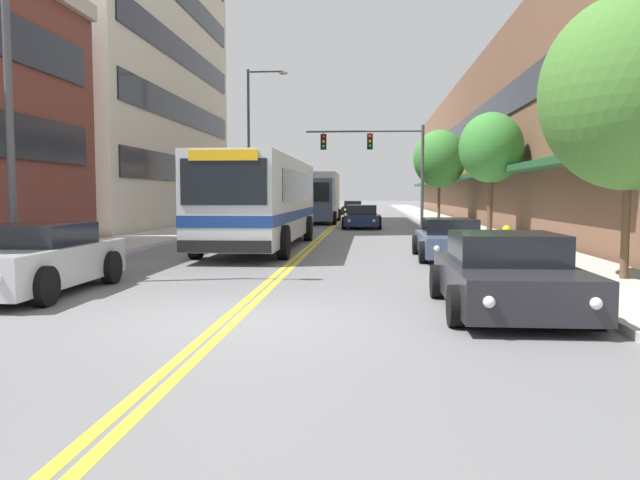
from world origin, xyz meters
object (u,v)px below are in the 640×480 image
object	(u,v)px
car_silver_parked_left_near	(34,260)
traffic_signal_mast	(380,154)
car_charcoal_parked_right_foreground	(507,275)
fire_hydrant	(506,241)
car_black_moving_lead	(353,208)
street_tree_right_mid	(491,148)
car_navy_moving_second	(362,217)
street_lamp_left_far	(254,134)
box_truck	(318,197)
street_tree_right_near	(630,93)
street_tree_right_far	(439,159)
street_lamp_left_near	(19,59)
city_bus	(263,198)
car_slate_blue_parked_right_mid	(450,240)
car_champagne_parked_left_mid	(275,212)
car_beige_parked_left_far	(255,218)

from	to	relation	value
car_silver_parked_left_near	traffic_signal_mast	xyz separation A→B (m)	(7.02, 25.82, 3.62)
car_charcoal_parked_right_foreground	fire_hydrant	xyz separation A→B (m)	(1.65, 7.70, -0.01)
car_charcoal_parked_right_foreground	car_black_moving_lead	distance (m)	46.00
car_charcoal_parked_right_foreground	car_black_moving_lead	xyz separation A→B (m)	(-3.66, 45.86, 0.01)
car_silver_parked_left_near	street_tree_right_mid	bearing A→B (deg)	53.14
car_navy_moving_second	street_lamp_left_far	world-z (taller)	street_lamp_left_far
car_black_moving_lead	box_truck	xyz separation A→B (m)	(-1.90, -15.32, 1.10)
street_lamp_left_far	street_tree_right_mid	xyz separation A→B (m)	(12.12, -11.45, -1.73)
street_tree_right_near	car_charcoal_parked_right_foreground	bearing A→B (deg)	-134.27
street_tree_right_far	fire_hydrant	distance (m)	22.07
traffic_signal_mast	street_lamp_left_near	xyz separation A→B (m)	(-7.77, -24.78, 0.37)
city_bus	street_lamp_left_near	bearing A→B (deg)	-109.76
car_slate_blue_parked_right_mid	car_silver_parked_left_near	bearing A→B (deg)	-141.15
car_charcoal_parked_right_foreground	car_silver_parked_left_near	bearing A→B (deg)	172.13
street_lamp_left_far	car_champagne_parked_left_mid	bearing A→B (deg)	82.86
car_black_moving_lead	traffic_signal_mast	size ratio (longest dim) A/B	0.66
car_silver_parked_left_near	street_tree_right_far	size ratio (longest dim) A/B	0.79
car_charcoal_parked_right_foreground	fire_hydrant	distance (m)	7.87
car_black_moving_lead	street_tree_right_mid	size ratio (longest dim) A/B	0.90
street_tree_right_near	street_tree_right_far	distance (m)	26.34
car_silver_parked_left_near	street_tree_right_near	world-z (taller)	street_tree_right_near
car_silver_parked_left_near	car_charcoal_parked_right_foreground	bearing A→B (deg)	-7.87
car_charcoal_parked_right_foreground	street_tree_right_mid	size ratio (longest dim) A/B	0.81
fire_hydrant	street_tree_right_mid	bearing A→B (deg)	82.30
city_bus	car_charcoal_parked_right_foreground	bearing A→B (deg)	-62.95
car_black_moving_lead	street_tree_right_near	size ratio (longest dim) A/B	0.79
car_navy_moving_second	box_truck	distance (m)	7.11
car_silver_parked_left_near	street_lamp_left_far	size ratio (longest dim) A/B	0.48
car_slate_blue_parked_right_mid	fire_hydrant	world-z (taller)	car_slate_blue_parked_right_mid
street_lamp_left_near	street_tree_right_mid	distance (m)	18.72
street_tree_right_near	car_champagne_parked_left_mid	bearing A→B (deg)	111.77
city_bus	car_navy_moving_second	distance (m)	13.00
car_champagne_parked_left_mid	street_tree_right_near	distance (m)	31.91
box_truck	traffic_signal_mast	world-z (taller)	traffic_signal_mast
car_beige_parked_left_far	fire_hydrant	xyz separation A→B (m)	(10.23, -16.64, 0.01)
car_champagne_parked_left_mid	car_black_moving_lead	world-z (taller)	car_champagne_parked_left_mid
car_black_moving_lead	street_lamp_left_far	bearing A→B (deg)	-107.36
city_bus	street_tree_right_near	world-z (taller)	street_tree_right_near
street_tree_right_mid	street_tree_right_far	world-z (taller)	street_tree_right_far
car_beige_parked_left_far	fire_hydrant	size ratio (longest dim) A/B	5.30
car_beige_parked_left_far	street_tree_right_near	xyz separation A→B (m)	(11.66, -21.18, 3.39)
car_navy_moving_second	street_lamp_left_far	size ratio (longest dim) A/B	0.44
car_navy_moving_second	street_tree_right_mid	xyz separation A→B (m)	(5.44, -7.75, 3.20)
city_bus	box_truck	size ratio (longest dim) A/B	1.50
box_truck	street_lamp_left_far	size ratio (longest dim) A/B	0.84
traffic_signal_mast	street_lamp_left_near	world-z (taller)	street_lamp_left_near
car_champagne_parked_left_mid	car_slate_blue_parked_right_mid	size ratio (longest dim) A/B	1.04
car_silver_parked_left_near	box_truck	bearing A→B (deg)	84.12
car_navy_moving_second	city_bus	bearing A→B (deg)	-104.98
city_bus	street_lamp_left_far	world-z (taller)	street_lamp_left_far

